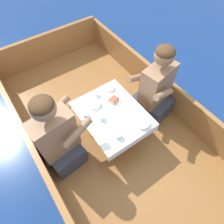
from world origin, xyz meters
TOP-DOWN VIEW (x-y plane):
  - ground_plane at (0.00, 0.00)m, footprint 60.00×60.00m
  - boat_deck at (0.00, 0.00)m, footprint 1.82×3.36m
  - gunwale_port at (-0.88, 0.00)m, footprint 0.06×3.36m
  - gunwale_starboard at (0.88, 0.00)m, footprint 0.06×3.36m
  - bow_coaming at (0.00, 1.65)m, footprint 1.70×0.06m
  - cockpit_table at (0.00, -0.11)m, footprint 0.65×0.80m
  - person_port at (-0.62, -0.05)m, footprint 0.55×0.49m
  - person_starboard at (0.62, -0.12)m, footprint 0.57×0.52m
  - plate_sandwich at (0.11, 0.02)m, footprint 0.18×0.18m
  - plate_bread at (-0.04, -0.25)m, footprint 0.17×0.17m
  - sandwich at (0.11, 0.02)m, footprint 0.12×0.11m
  - bowl_port_near at (-0.10, 0.09)m, footprint 0.14×0.14m
  - bowl_starboard_near at (0.18, -0.41)m, footprint 0.15×0.15m
  - bowl_center_far at (0.17, 0.21)m, footprint 0.12×0.12m
  - coffee_cup_port at (-0.12, -0.38)m, footprint 0.10×0.07m
  - coffee_cup_starboard at (-0.01, 0.20)m, footprint 0.10×0.07m
  - coffee_cup_center at (-0.14, -0.10)m, footprint 0.09×0.06m
  - tin_can at (-0.25, 0.01)m, footprint 0.07×0.07m
  - utensil_spoon_port at (0.22, -0.08)m, footprint 0.09×0.16m
  - utensil_fork_port at (-0.04, 0.01)m, footprint 0.02×0.17m
  - utensil_spoon_starboard at (0.15, -0.24)m, footprint 0.11×0.15m
  - utensil_knife_starboard at (0.08, -0.19)m, footprint 0.17×0.05m

SIDE VIEW (x-z plane):
  - ground_plane at x=0.00m, z-range 0.00..0.00m
  - boat_deck at x=0.00m, z-range 0.00..0.35m
  - gunwale_port at x=-0.88m, z-range 0.35..0.77m
  - gunwale_starboard at x=0.88m, z-range 0.35..0.77m
  - bow_coaming at x=0.00m, z-range 0.35..0.83m
  - cockpit_table at x=0.00m, z-range 0.52..0.96m
  - person_starboard at x=0.62m, z-range 0.26..1.29m
  - person_port at x=-0.62m, z-range 0.26..1.31m
  - utensil_fork_port at x=-0.04m, z-range 0.79..0.79m
  - utensil_knife_starboard at x=0.08m, z-range 0.79..0.79m
  - utensil_spoon_port at x=0.22m, z-range 0.79..0.80m
  - utensil_spoon_starboard at x=0.15m, z-range 0.79..0.80m
  - plate_sandwich at x=0.11m, z-range 0.79..0.80m
  - plate_bread at x=-0.04m, z-range 0.79..0.80m
  - bowl_port_near at x=-0.10m, z-range 0.79..0.83m
  - bowl_starboard_near at x=0.18m, z-range 0.79..0.83m
  - bowl_center_far at x=0.17m, z-range 0.79..0.83m
  - tin_can at x=-0.25m, z-range 0.79..0.84m
  - coffee_cup_starboard at x=-0.01m, z-range 0.79..0.85m
  - coffee_cup_port at x=-0.12m, z-range 0.79..0.85m
  - sandwich at x=0.11m, z-range 0.80..0.84m
  - coffee_cup_center at x=-0.14m, z-range 0.79..0.86m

